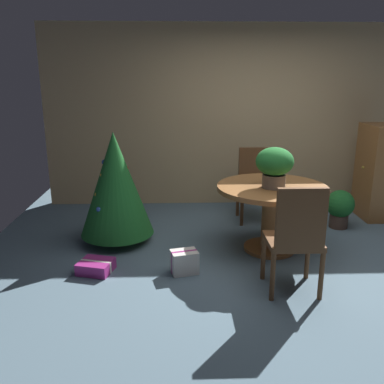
# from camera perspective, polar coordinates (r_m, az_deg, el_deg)

# --- Properties ---
(ground_plane) EXTENTS (6.60, 6.60, 0.00)m
(ground_plane) POSITION_cam_1_polar(r_m,az_deg,el_deg) (4.49, 12.28, -9.52)
(ground_plane) COLOR slate
(back_wall_panel) EXTENTS (6.00, 0.10, 2.60)m
(back_wall_panel) POSITION_cam_1_polar(r_m,az_deg,el_deg) (6.25, 8.09, 10.19)
(back_wall_panel) COLOR tan
(back_wall_panel) RESTS_ON ground_plane
(round_dining_table) EXTENTS (1.19, 1.19, 0.74)m
(round_dining_table) POSITION_cam_1_polar(r_m,az_deg,el_deg) (4.60, 10.86, -1.40)
(round_dining_table) COLOR brown
(round_dining_table) RESTS_ON ground_plane
(flower_vase) EXTENTS (0.40, 0.40, 0.43)m
(flower_vase) POSITION_cam_1_polar(r_m,az_deg,el_deg) (4.42, 11.28, 3.73)
(flower_vase) COLOR #665B51
(flower_vase) RESTS_ON round_dining_table
(wooden_chair_far) EXTENTS (0.43, 0.44, 0.96)m
(wooden_chair_far) POSITION_cam_1_polar(r_m,az_deg,el_deg) (5.60, 8.52, 1.68)
(wooden_chair_far) COLOR brown
(wooden_chair_far) RESTS_ON ground_plane
(wooden_chair_near) EXTENTS (0.47, 0.44, 1.01)m
(wooden_chair_near) POSITION_cam_1_polar(r_m,az_deg,el_deg) (3.71, 14.11, -5.76)
(wooden_chair_near) COLOR brown
(wooden_chair_near) RESTS_ON ground_plane
(holiday_tree) EXTENTS (0.84, 0.84, 1.29)m
(holiday_tree) POSITION_cam_1_polar(r_m,az_deg,el_deg) (4.79, -10.48, 1.10)
(holiday_tree) COLOR brown
(holiday_tree) RESTS_ON ground_plane
(gift_box_cream) EXTENTS (0.29, 0.24, 0.23)m
(gift_box_cream) POSITION_cam_1_polar(r_m,az_deg,el_deg) (4.15, -1.06, -9.59)
(gift_box_cream) COLOR silver
(gift_box_cream) RESTS_ON ground_plane
(gift_box_purple) EXTENTS (0.38, 0.36, 0.12)m
(gift_box_purple) POSITION_cam_1_polar(r_m,az_deg,el_deg) (4.30, -13.06, -9.93)
(gift_box_purple) COLOR #9E287A
(gift_box_purple) RESTS_ON ground_plane
(wooden_cabinet) EXTENTS (0.47, 0.61, 1.27)m
(wooden_cabinet) POSITION_cam_1_polar(r_m,az_deg,el_deg) (6.14, 24.33, 2.54)
(wooden_cabinet) COLOR brown
(wooden_cabinet) RESTS_ON ground_plane
(potted_plant) EXTENTS (0.35, 0.35, 0.49)m
(potted_plant) POSITION_cam_1_polar(r_m,az_deg,el_deg) (5.60, 19.66, -1.92)
(potted_plant) COLOR #4C382D
(potted_plant) RESTS_ON ground_plane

